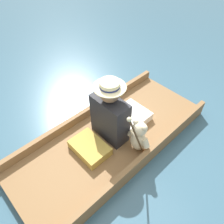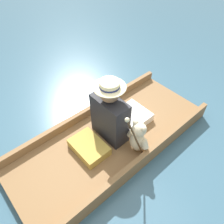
# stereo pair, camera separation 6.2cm
# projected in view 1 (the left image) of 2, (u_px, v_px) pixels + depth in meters

# --- Properties ---
(ground_plane) EXTENTS (16.00, 16.00, 0.00)m
(ground_plane) POSITION_uv_depth(u_px,v_px,m) (112.00, 142.00, 2.80)
(ground_plane) COLOR #385B70
(punt_boat) EXTENTS (1.05, 2.56, 0.22)m
(punt_boat) POSITION_uv_depth(u_px,v_px,m) (112.00, 138.00, 2.75)
(punt_boat) COLOR brown
(punt_boat) RESTS_ON ground_plane
(seat_cushion) EXTENTS (0.45, 0.31, 0.11)m
(seat_cushion) POSITION_uv_depth(u_px,v_px,m) (90.00, 148.00, 2.54)
(seat_cushion) COLOR #B7933D
(seat_cushion) RESTS_ON punt_boat
(seated_person) EXTENTS (0.46, 0.76, 0.83)m
(seated_person) POSITION_uv_depth(u_px,v_px,m) (115.00, 114.00, 2.57)
(seated_person) COLOR white
(seated_person) RESTS_ON punt_boat
(teddy_bear) EXTENTS (0.31, 0.18, 0.45)m
(teddy_bear) POSITION_uv_depth(u_px,v_px,m) (139.00, 137.00, 2.46)
(teddy_bear) COLOR beige
(teddy_bear) RESTS_ON punt_boat
(wine_glass) EXTENTS (0.08, 0.08, 0.11)m
(wine_glass) POSITION_uv_depth(u_px,v_px,m) (108.00, 104.00, 3.03)
(wine_glass) COLOR silver
(wine_glass) RESTS_ON punt_boat
(walking_cane) EXTENTS (0.04, 0.33, 0.82)m
(walking_cane) POSITION_uv_depth(u_px,v_px,m) (136.00, 135.00, 2.13)
(walking_cane) COLOR brown
(walking_cane) RESTS_ON punt_boat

